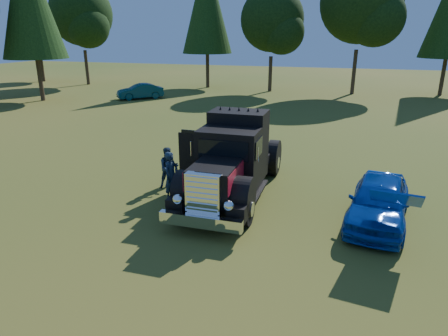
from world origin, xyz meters
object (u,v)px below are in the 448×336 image
at_px(diamond_t_truck, 232,163).
at_px(distant_teal_car, 140,91).
at_px(spectator_near, 171,176).
at_px(spectator_far, 169,168).
at_px(hotrod_coupe, 379,201).

relative_size(diamond_t_truck, distant_teal_car, 1.77).
height_order(spectator_near, spectator_far, spectator_near).
bearing_deg(hotrod_coupe, distant_teal_car, 133.46).
bearing_deg(distant_teal_car, hotrod_coupe, 1.75).
xyz_separation_m(spectator_near, distant_teal_car, (-12.05, 20.21, -0.23)).
distance_m(hotrod_coupe, distant_teal_car, 27.59).
xyz_separation_m(diamond_t_truck, hotrod_coupe, (4.97, -0.75, -0.55)).
relative_size(hotrod_coupe, spectator_far, 2.82).
height_order(spectator_near, distant_teal_car, spectator_near).
xyz_separation_m(hotrod_coupe, distant_teal_car, (-18.97, 20.02, -0.07)).
height_order(diamond_t_truck, distant_teal_car, diamond_t_truck).
bearing_deg(hotrod_coupe, diamond_t_truck, 171.46).
distance_m(hotrod_coupe, spectator_far, 7.58).
bearing_deg(distant_teal_car, diamond_t_truck, -5.70).
relative_size(hotrod_coupe, distant_teal_car, 1.11).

